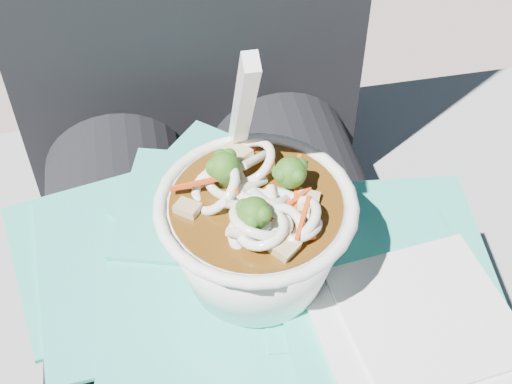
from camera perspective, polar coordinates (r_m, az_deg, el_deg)
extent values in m
cube|color=gray|center=(0.93, -2.84, -13.30)|extent=(1.00, 0.50, 0.42)
cylinder|color=black|center=(0.61, -9.49, -13.20)|extent=(0.15, 0.48, 0.15)
cylinder|color=black|center=(0.63, 6.22, -10.71)|extent=(0.15, 0.48, 0.15)
cube|color=#2CB9A1|center=(0.52, 9.67, -14.78)|extent=(0.17, 0.16, 0.00)
cube|color=#2CB9A1|center=(0.55, -2.25, -7.03)|extent=(0.14, 0.16, 0.00)
cube|color=#2CB9A1|center=(0.53, 4.52, -10.06)|extent=(0.26, 0.26, 0.00)
cube|color=#2CB9A1|center=(0.58, -11.44, -4.60)|extent=(0.18, 0.18, 0.00)
cube|color=#2CB9A1|center=(0.52, 10.82, -12.25)|extent=(0.18, 0.19, 0.00)
cube|color=#2CB9A1|center=(0.56, -10.58, -6.09)|extent=(0.14, 0.19, 0.00)
cube|color=#2CB9A1|center=(0.53, -3.80, -9.78)|extent=(0.18, 0.18, 0.00)
cube|color=#2CB9A1|center=(0.56, 9.30, -5.13)|extent=(0.20, 0.18, 0.00)
cube|color=#2CB9A1|center=(0.60, -3.22, 0.04)|extent=(0.18, 0.18, 0.00)
cube|color=#2CB9A1|center=(0.58, -2.39, -1.26)|extent=(0.20, 0.17, 0.00)
cube|color=#2CB9A1|center=(0.54, 9.68, -7.96)|extent=(0.15, 0.15, 0.00)
cube|color=white|center=(0.52, 11.81, -10.52)|extent=(0.13, 0.13, 0.00)
cube|color=white|center=(0.52, 13.51, -9.45)|extent=(0.13, 0.13, 0.00)
torus|color=white|center=(0.48, 0.00, -0.98)|extent=(0.14, 0.14, 0.01)
cylinder|color=#492A0A|center=(0.48, 0.00, -1.22)|extent=(0.12, 0.12, 0.01)
torus|color=white|center=(0.49, -2.50, 0.98)|extent=(0.03, 0.04, 0.03)
torus|color=white|center=(0.47, 2.90, -2.39)|extent=(0.06, 0.06, 0.04)
torus|color=white|center=(0.46, 0.42, -2.19)|extent=(0.06, 0.06, 0.02)
torus|color=white|center=(0.50, -0.58, 2.43)|extent=(0.05, 0.05, 0.03)
torus|color=white|center=(0.46, -0.55, -3.41)|extent=(0.04, 0.03, 0.04)
torus|color=white|center=(0.48, -3.25, 0.35)|extent=(0.05, 0.06, 0.04)
torus|color=white|center=(0.48, -3.23, 0.09)|extent=(0.05, 0.05, 0.02)
torus|color=white|center=(0.45, 0.48, -2.95)|extent=(0.04, 0.04, 0.02)
torus|color=white|center=(0.47, 2.99, -3.01)|extent=(0.06, 0.05, 0.03)
torus|color=white|center=(0.48, 0.39, -0.12)|extent=(0.06, 0.05, 0.03)
torus|color=white|center=(0.47, 1.38, -2.46)|extent=(0.04, 0.04, 0.02)
torus|color=white|center=(0.47, 1.83, -2.03)|extent=(0.06, 0.06, 0.02)
torus|color=white|center=(0.46, 1.91, -2.97)|extent=(0.05, 0.05, 0.03)
cylinder|color=white|center=(0.47, 1.39, -1.44)|extent=(0.01, 0.04, 0.01)
cylinder|color=white|center=(0.47, -1.33, -1.13)|extent=(0.03, 0.01, 0.02)
cylinder|color=white|center=(0.50, -0.15, 2.55)|extent=(0.03, 0.03, 0.02)
cylinder|color=white|center=(0.47, 1.32, -1.19)|extent=(0.03, 0.02, 0.02)
cylinder|color=white|center=(0.48, -0.42, 0.50)|extent=(0.03, 0.02, 0.01)
cylinder|color=white|center=(0.45, -0.78, -3.53)|extent=(0.03, 0.01, 0.02)
cylinder|color=olive|center=(0.49, 2.74, 0.58)|extent=(0.01, 0.01, 0.01)
sphere|color=#1E5112|center=(0.48, 2.79, 1.58)|extent=(0.02, 0.02, 0.02)
sphere|color=#1E5112|center=(0.48, 3.53, 2.12)|extent=(0.01, 0.01, 0.01)
sphere|color=#1E5112|center=(0.47, 3.32, 1.31)|extent=(0.01, 0.01, 0.01)
sphere|color=#1E5112|center=(0.48, 1.92, 1.58)|extent=(0.01, 0.01, 0.01)
sphere|color=#1E5112|center=(0.47, 2.09, 1.41)|extent=(0.01, 0.01, 0.01)
cylinder|color=olive|center=(0.49, -2.51, 0.99)|extent=(0.01, 0.01, 0.01)
sphere|color=#1E5112|center=(0.48, -2.56, 1.99)|extent=(0.02, 0.02, 0.02)
sphere|color=#1E5112|center=(0.48, -2.19, 2.88)|extent=(0.01, 0.01, 0.01)
sphere|color=#1E5112|center=(0.48, -3.42, 2.03)|extent=(0.01, 0.01, 0.01)
sphere|color=#1E5112|center=(0.48, -3.40, 1.87)|extent=(0.01, 0.01, 0.01)
sphere|color=#1E5112|center=(0.48, -2.81, 2.84)|extent=(0.01, 0.01, 0.01)
cylinder|color=olive|center=(0.46, -0.14, -2.70)|extent=(0.01, 0.01, 0.01)
sphere|color=#1E5112|center=(0.45, -0.14, -1.71)|extent=(0.02, 0.02, 0.02)
sphere|color=#1E5112|center=(0.45, -0.89, -1.19)|extent=(0.01, 0.01, 0.01)
sphere|color=#1E5112|center=(0.45, -0.95, -1.19)|extent=(0.01, 0.01, 0.01)
sphere|color=#1E5112|center=(0.44, 0.60, -1.77)|extent=(0.01, 0.01, 0.01)
sphere|color=#1E5112|center=(0.45, -0.32, -2.31)|extent=(0.01, 0.01, 0.01)
cube|color=#E94613|center=(0.46, 3.79, -2.04)|extent=(0.02, 0.03, 0.00)
cube|color=#E94613|center=(0.51, -0.86, 2.79)|extent=(0.03, 0.03, 0.01)
cube|color=#E94613|center=(0.45, 2.37, -4.03)|extent=(0.04, 0.01, 0.01)
cube|color=#E94613|center=(0.48, -4.91, 0.68)|extent=(0.03, 0.01, 0.01)
cube|color=#E94613|center=(0.48, -1.58, 1.09)|extent=(0.01, 0.04, 0.01)
cube|color=#E94613|center=(0.48, 3.29, 0.70)|extent=(0.02, 0.05, 0.01)
cube|color=#E94613|center=(0.47, 2.76, -0.92)|extent=(0.03, 0.03, 0.01)
cube|color=tan|center=(0.48, 4.07, -0.95)|extent=(0.02, 0.02, 0.01)
cube|color=tan|center=(0.51, -1.51, 2.90)|extent=(0.03, 0.03, 0.02)
cube|color=tan|center=(0.48, -5.49, -1.45)|extent=(0.02, 0.02, 0.01)
cube|color=tan|center=(0.45, 2.34, -4.47)|extent=(0.02, 0.02, 0.01)
ellipsoid|color=white|center=(0.47, 0.04, -1.40)|extent=(0.03, 0.04, 0.01)
cube|color=white|center=(0.47, -1.04, 6.84)|extent=(0.01, 0.07, 0.12)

